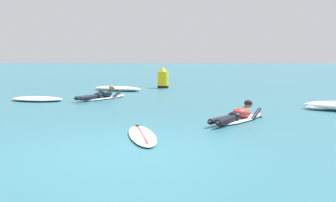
# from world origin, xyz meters

# --- Properties ---
(ground_plane) EXTENTS (120.00, 120.00, 0.00)m
(ground_plane) POSITION_xyz_m (0.00, 10.00, 0.00)
(ground_plane) COLOR #2D6B7A
(surfer_near) EXTENTS (1.71, 2.35, 0.54)m
(surfer_near) POSITION_xyz_m (2.35, 3.41, 0.14)
(surfer_near) COLOR white
(surfer_near) RESTS_ON ground
(surfer_far) EXTENTS (1.65, 2.50, 0.53)m
(surfer_far) POSITION_xyz_m (-2.27, 8.19, 0.14)
(surfer_far) COLOR silver
(surfer_far) RESTS_ON ground
(drifting_surfboard) EXTENTS (1.04, 2.29, 0.16)m
(drifting_surfboard) POSITION_xyz_m (0.14, 1.31, 0.03)
(drifting_surfboard) COLOR white
(drifting_surfboard) RESTS_ON ground
(whitewater_mid_left) EXTENTS (2.13, 1.43, 0.14)m
(whitewater_mid_left) POSITION_xyz_m (-4.54, 7.52, 0.07)
(whitewater_mid_left) COLOR white
(whitewater_mid_left) RESTS_ON ground
(whitewater_far_band) EXTENTS (2.53, 1.47, 0.22)m
(whitewater_far_band) POSITION_xyz_m (-2.36, 11.66, 0.10)
(whitewater_far_band) COLOR white
(whitewater_far_band) RESTS_ON ground
(channel_marker_buoy) EXTENTS (0.56, 0.56, 1.08)m
(channel_marker_buoy) POSITION_xyz_m (-0.37, 13.41, 0.43)
(channel_marker_buoy) COLOR yellow
(channel_marker_buoy) RESTS_ON ground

